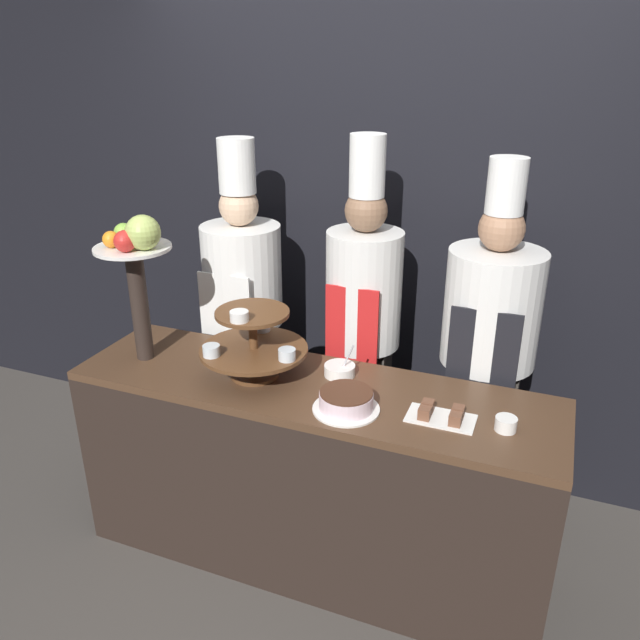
# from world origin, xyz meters

# --- Properties ---
(ground_plane) EXTENTS (14.00, 14.00, 0.00)m
(ground_plane) POSITION_xyz_m (0.00, 0.00, 0.00)
(ground_plane) COLOR #47423D
(wall_back) EXTENTS (10.00, 0.06, 2.80)m
(wall_back) POSITION_xyz_m (0.00, 1.19, 1.40)
(wall_back) COLOR black
(wall_back) RESTS_ON ground_plane
(buffet_counter) EXTENTS (2.02, 0.55, 0.89)m
(buffet_counter) POSITION_xyz_m (0.00, 0.28, 0.44)
(buffet_counter) COLOR black
(buffet_counter) RESTS_ON ground_plane
(tiered_stand) EXTENTS (0.45, 0.45, 0.33)m
(tiered_stand) POSITION_xyz_m (-0.25, 0.27, 1.04)
(tiered_stand) COLOR brown
(tiered_stand) RESTS_ON buffet_counter
(fruit_pedestal) EXTENTS (0.32, 0.32, 0.65)m
(fruit_pedestal) POSITION_xyz_m (-0.76, 0.23, 1.35)
(fruit_pedestal) COLOR #2D231E
(fruit_pedestal) RESTS_ON buffet_counter
(cake_round) EXTENTS (0.26, 0.26, 0.08)m
(cake_round) POSITION_xyz_m (0.20, 0.15, 0.93)
(cake_round) COLOR white
(cake_round) RESTS_ON buffet_counter
(cup_white) EXTENTS (0.08, 0.08, 0.05)m
(cup_white) POSITION_xyz_m (0.77, 0.23, 0.91)
(cup_white) COLOR white
(cup_white) RESTS_ON buffet_counter
(cake_square_tray) EXTENTS (0.25, 0.14, 0.05)m
(cake_square_tray) POSITION_xyz_m (0.54, 0.22, 0.91)
(cake_square_tray) COLOR white
(cake_square_tray) RESTS_ON buffet_counter
(serving_bowl_far) EXTENTS (0.13, 0.13, 0.15)m
(serving_bowl_far) POSITION_xyz_m (0.08, 0.40, 0.91)
(serving_bowl_far) COLOR white
(serving_bowl_far) RESTS_ON buffet_counter
(chef_left) EXTENTS (0.39, 0.39, 1.78)m
(chef_left) POSITION_xyz_m (-0.59, 0.80, 0.96)
(chef_left) COLOR black
(chef_left) RESTS_ON ground_plane
(chef_center_left) EXTENTS (0.35, 0.35, 1.83)m
(chef_center_left) POSITION_xyz_m (0.05, 0.80, 0.98)
(chef_center_left) COLOR #38332D
(chef_center_left) RESTS_ON ground_plane
(chef_center_right) EXTENTS (0.41, 0.41, 1.76)m
(chef_center_right) POSITION_xyz_m (0.63, 0.80, 0.94)
(chef_center_right) COLOR #38332D
(chef_center_right) RESTS_ON ground_plane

